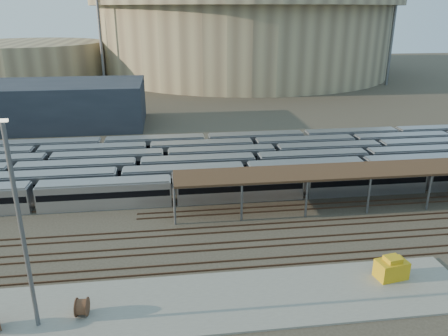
% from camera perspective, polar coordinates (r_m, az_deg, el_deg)
% --- Properties ---
extents(ground, '(420.00, 420.00, 0.00)m').
position_cam_1_polar(ground, '(55.97, 1.93, -7.47)').
color(ground, '#383026').
rests_on(ground, ground).
extents(apron, '(50.00, 9.00, 0.20)m').
position_cam_1_polar(apron, '(42.75, -1.61, -17.03)').
color(apron, gray).
rests_on(apron, ground).
extents(subway_trains, '(129.75, 23.90, 3.60)m').
position_cam_1_polar(subway_trains, '(72.42, 1.65, 0.67)').
color(subway_trains, '#A5A5AA').
rests_on(subway_trains, ground).
extents(inspection_shed, '(60.30, 6.00, 5.30)m').
position_cam_1_polar(inspection_shed, '(64.45, 21.07, -0.23)').
color(inspection_shed, '#5C5D62').
rests_on(inspection_shed, ground).
extents(empty_tracks, '(170.00, 9.62, 0.18)m').
position_cam_1_polar(empty_tracks, '(51.61, 2.84, -9.93)').
color(empty_tracks, '#4C3323').
rests_on(empty_tracks, ground).
extents(stadium, '(124.00, 124.00, 32.50)m').
position_cam_1_polar(stadium, '(192.05, 2.68, 17.28)').
color(stadium, '#9B8D69').
rests_on(stadium, ground).
extents(secondary_arena, '(56.00, 56.00, 14.00)m').
position_cam_1_polar(secondary_arena, '(187.21, -24.04, 12.64)').
color(secondary_arena, '#9B8D69').
rests_on(secondary_arena, ground).
extents(service_building, '(42.00, 20.00, 10.00)m').
position_cam_1_polar(service_building, '(109.32, -21.64, 7.69)').
color(service_building, '#1E232D').
rests_on(service_building, ground).
extents(floodlight_0, '(4.00, 1.00, 38.40)m').
position_cam_1_polar(floodlight_0, '(160.48, -15.96, 17.52)').
color(floodlight_0, '#5C5D62').
rests_on(floodlight_0, ground).
extents(floodlight_2, '(4.00, 1.00, 38.40)m').
position_cam_1_polar(floodlight_2, '(168.31, 21.26, 17.04)').
color(floodlight_2, '#5C5D62').
rests_on(floodlight_2, ground).
extents(floodlight_3, '(4.00, 1.00, 38.40)m').
position_cam_1_polar(floodlight_3, '(208.99, -8.33, 18.48)').
color(floodlight_3, '#5C5D62').
rests_on(floodlight_3, ground).
extents(cable_reel_east, '(1.04, 1.75, 1.70)m').
position_cam_1_polar(cable_reel_east, '(42.47, -18.06, -16.87)').
color(cable_reel_east, brown).
rests_on(cable_reel_east, apron).
extents(yard_light_pole, '(0.80, 0.36, 18.20)m').
position_cam_1_polar(yard_light_pole, '(38.44, -24.92, -7.38)').
color(yard_light_pole, '#5C5D62').
rests_on(yard_light_pole, apron).
extents(yellow_equipment, '(3.30, 2.36, 1.90)m').
position_cam_1_polar(yellow_equipment, '(48.27, 21.01, -12.25)').
color(yellow_equipment, '#C19612').
rests_on(yellow_equipment, apron).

